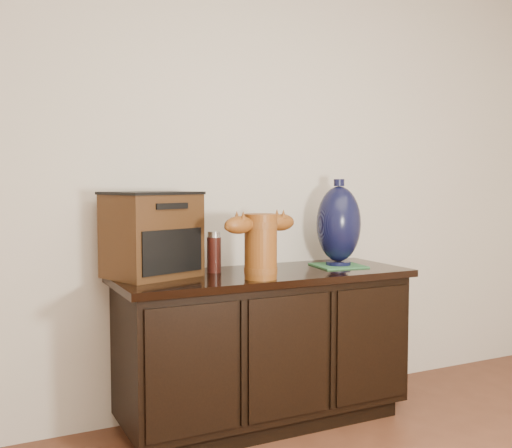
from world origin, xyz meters
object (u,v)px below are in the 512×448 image
tv_radio (152,234)px  spray_can (214,252)px  sideboard (264,346)px  lamp_base (339,224)px  terracotta_vessel (261,242)px

tv_radio → spray_can: size_ratio=2.38×
sideboard → tv_radio: bearing=168.7°
sideboard → tv_radio: 0.78m
sideboard → lamp_base: lamp_base is taller
tv_radio → spray_can: (0.31, -0.00, -0.10)m
sideboard → tv_radio: (-0.53, 0.11, 0.57)m
sideboard → lamp_base: 0.74m
sideboard → terracotta_vessel: terracotta_vessel is taller
terracotta_vessel → spray_can: (-0.12, 0.28, -0.07)m
terracotta_vessel → tv_radio: bearing=131.0°
terracotta_vessel → sideboard: bearing=42.6°
lamp_base → spray_can: 0.68m
sideboard → terracotta_vessel: size_ratio=3.48×
spray_can → sideboard: bearing=-24.9°
lamp_base → spray_can: (-0.67, 0.09, -0.12)m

